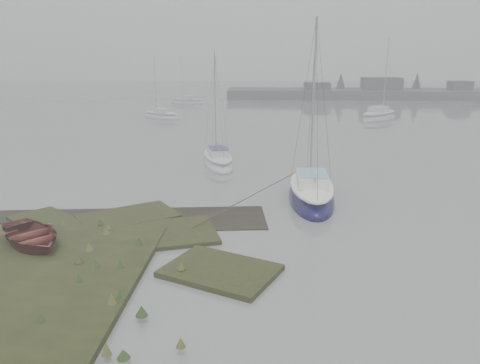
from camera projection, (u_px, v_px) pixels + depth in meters
name	position (u px, v px, depth m)	size (l,w,h in m)	color
ground	(245.00, 128.00, 44.63)	(160.00, 160.00, 0.00)	slate
far_shoreline	(423.00, 93.00, 73.74)	(60.00, 8.00, 4.15)	#4C4F51
sailboat_main	(311.00, 194.00, 22.83)	(2.24, 6.59, 9.26)	#0D0B37
sailboat_white	(218.00, 161.00, 29.94)	(3.06, 5.65, 7.59)	silver
sailboat_far_a	(161.00, 116.00, 51.55)	(5.16, 4.02, 7.10)	silver
sailboat_far_b	(379.00, 117.00, 50.39)	(5.82, 6.42, 9.24)	#A4A8AE
sailboat_far_c	(187.00, 102.00, 66.45)	(5.35, 3.05, 7.18)	#B3B7BC
dinghy	(30.00, 235.00, 16.90)	(2.47, 3.46, 0.72)	maroon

